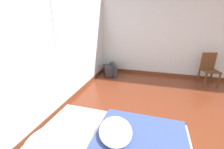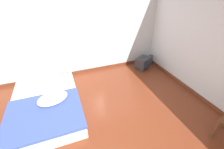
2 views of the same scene
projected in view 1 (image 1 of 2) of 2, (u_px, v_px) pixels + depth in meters
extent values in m
plane|color=maroon|center=(199.00, 143.00, 2.21)|extent=(20.00, 20.00, 0.00)
cube|color=silver|center=(43.00, 47.00, 2.41)|extent=(8.09, 0.06, 2.60)
cube|color=brown|center=(55.00, 113.00, 2.84)|extent=(8.09, 0.02, 0.09)
cube|color=silver|center=(68.00, 28.00, 2.99)|extent=(0.93, 0.01, 1.04)
cube|color=white|center=(69.00, 28.00, 2.99)|extent=(0.86, 0.01, 0.97)
cube|color=silver|center=(184.00, 35.00, 4.35)|extent=(0.06, 7.36, 2.60)
cube|color=brown|center=(177.00, 75.00, 4.75)|extent=(0.02, 7.36, 0.09)
ellipsoid|color=white|center=(41.00, 140.00, 1.93)|extent=(0.52, 0.35, 0.14)
ellipsoid|color=silver|center=(115.00, 130.00, 2.06)|extent=(0.73, 0.62, 0.11)
cube|color=#333338|center=(108.00, 70.00, 4.82)|extent=(0.54, 0.45, 0.30)
cube|color=#333338|center=(113.00, 70.00, 4.85)|extent=(0.57, 0.38, 0.37)
cube|color=#283342|center=(115.00, 69.00, 4.86)|extent=(0.43, 0.25, 0.27)
cube|color=brown|center=(219.00, 81.00, 3.93)|extent=(0.04, 0.04, 0.40)
cube|color=brown|center=(205.00, 80.00, 3.95)|extent=(0.04, 0.04, 0.40)
cube|color=brown|center=(211.00, 76.00, 4.26)|extent=(0.04, 0.04, 0.40)
cube|color=brown|center=(199.00, 76.00, 4.28)|extent=(0.04, 0.04, 0.40)
cube|color=#55311A|center=(210.00, 71.00, 4.03)|extent=(0.48, 0.48, 0.02)
cube|color=brown|center=(208.00, 61.00, 4.11)|extent=(0.12, 0.38, 0.45)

